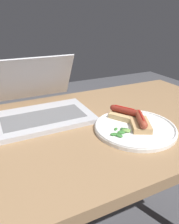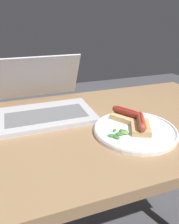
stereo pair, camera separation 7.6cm
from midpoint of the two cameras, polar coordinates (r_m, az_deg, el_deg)
The scene contains 6 objects.
desk at distance 0.84m, azimuth -0.72°, elevation -9.23°, with size 1.43×0.70×0.77m.
laptop at distance 0.90m, azimuth -9.68°, elevation 2.14°, with size 0.37×0.36×0.22m.
plate at distance 0.77m, azimuth 14.61°, elevation -4.63°, with size 0.28×0.28×0.02m.
sausage_toast_left at distance 0.76m, azimuth 16.02°, elevation -3.24°, with size 0.10×0.12×0.05m.
sausage_toast_middle at distance 0.82m, azimuth 12.09°, elevation -0.86°, with size 0.11×0.12×0.05m.
salad_pile at distance 0.73m, azimuth 11.17°, elevation -5.51°, with size 0.08×0.07×0.01m.
Camera 2 is at (-0.19, -0.68, 1.14)m, focal length 35.00 mm.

